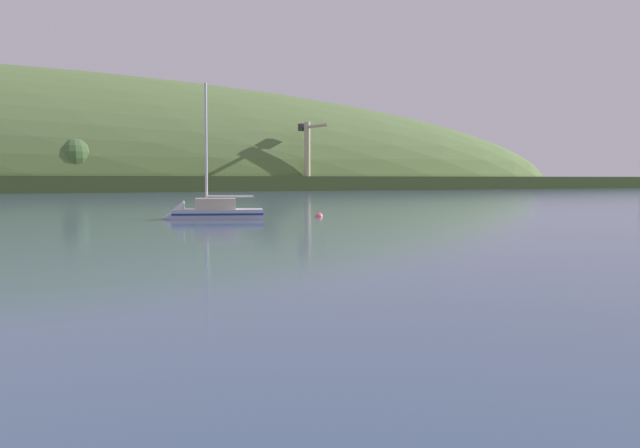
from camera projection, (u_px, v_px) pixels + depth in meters
The scene contains 3 objects.
dockside_crane at pixel (308, 157), 192.65m from camera, with size 3.95×13.81×18.56m.
sailboat_near_mooring at pixel (206, 216), 53.42m from camera, with size 8.11×5.15×11.58m.
mooring_buoy_midchannel at pixel (319, 217), 56.74m from camera, with size 0.67×0.67×0.75m.
Camera 1 is at (-5.20, 15.04, 3.06)m, focal length 39.51 mm.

